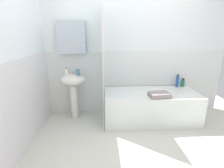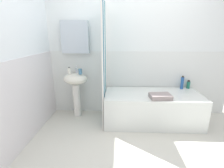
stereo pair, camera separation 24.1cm
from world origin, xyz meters
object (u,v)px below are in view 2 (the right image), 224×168
object	(u,v)px
toothbrush_cup	(80,72)
sink	(76,85)
towel_folded	(160,96)
lotion_bottle	(182,83)
shampoo_bottle	(188,85)
soap_dispenser	(69,71)
bathtub	(152,108)

from	to	relation	value
toothbrush_cup	sink	bearing A→B (deg)	159.32
towel_folded	lotion_bottle	bearing A→B (deg)	45.37
toothbrush_cup	shampoo_bottle	distance (m)	2.00
toothbrush_cup	lotion_bottle	bearing A→B (deg)	4.58
sink	lotion_bottle	world-z (taller)	sink
toothbrush_cup	shampoo_bottle	xyz separation A→B (m)	(1.97, 0.18, -0.27)
toothbrush_cup	shampoo_bottle	world-z (taller)	toothbrush_cup
toothbrush_cup	lotion_bottle	distance (m)	1.86
toothbrush_cup	lotion_bottle	size ratio (longest dim) A/B	0.41
lotion_bottle	towel_folded	size ratio (longest dim) A/B	0.76
shampoo_bottle	lotion_bottle	xyz separation A→B (m)	(-0.13, -0.03, 0.04)
soap_dispenser	bathtub	distance (m)	1.60
sink	shampoo_bottle	distance (m)	2.08
shampoo_bottle	towel_folded	xyz separation A→B (m)	(-0.64, -0.55, -0.04)
shampoo_bottle	soap_dispenser	bearing A→B (deg)	-176.28
shampoo_bottle	lotion_bottle	distance (m)	0.14
sink	towel_folded	xyz separation A→B (m)	(1.44, -0.41, -0.04)
sink	lotion_bottle	bearing A→B (deg)	3.20
soap_dispenser	sink	bearing A→B (deg)	1.45
bathtub	shampoo_bottle	distance (m)	0.85
sink	soap_dispenser	bearing A→B (deg)	-178.55
shampoo_bottle	lotion_bottle	world-z (taller)	lotion_bottle
toothbrush_cup	shampoo_bottle	size ratio (longest dim) A/B	0.63
sink	towel_folded	distance (m)	1.50
soap_dispenser	toothbrush_cup	size ratio (longest dim) A/B	1.28
sink	bathtub	xyz separation A→B (m)	(1.37, -0.18, -0.34)
bathtub	lotion_bottle	size ratio (longest dim) A/B	6.66
sink	towel_folded	world-z (taller)	sink
lotion_bottle	towel_folded	world-z (taller)	lotion_bottle
sink	bathtub	bearing A→B (deg)	-7.45
soap_dispenser	bathtub	xyz separation A→B (m)	(1.47, -0.18, -0.61)
soap_dispenser	bathtub	world-z (taller)	soap_dispenser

